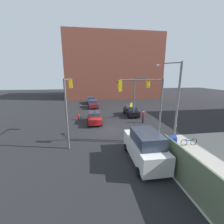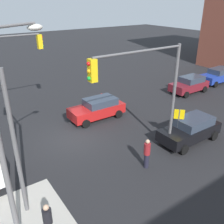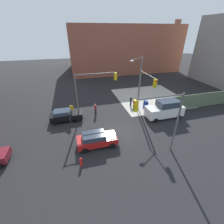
# 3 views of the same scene
# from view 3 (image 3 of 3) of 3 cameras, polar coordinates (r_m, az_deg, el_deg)

# --- Properties ---
(ground_plane) EXTENTS (120.00, 120.00, 0.00)m
(ground_plane) POSITION_cam_3_polar(r_m,az_deg,el_deg) (19.16, 2.43, -7.55)
(ground_plane) COLOR black
(sidewalk_corner) EXTENTS (12.00, 12.00, 0.01)m
(sidewalk_corner) POSITION_cam_3_polar(r_m,az_deg,el_deg) (29.67, 13.97, 5.41)
(sidewalk_corner) COLOR #ADA89E
(sidewalk_corner) RESTS_ON ground
(construction_fence) EXTENTS (17.60, 0.12, 2.40)m
(construction_fence) POSITION_cam_3_polar(r_m,az_deg,el_deg) (29.83, 32.93, 4.11)
(construction_fence) COLOR #56664C
(construction_fence) RESTS_ON ground
(building_warehouse_north) EXTENTS (32.00, 18.00, 12.81)m
(building_warehouse_north) POSITION_cam_3_polar(r_m,az_deg,el_deg) (51.58, 3.60, 23.19)
(building_warehouse_north) COLOR #93513D
(building_warehouse_north) RESTS_ON ground
(smokestack) EXTENTS (1.80, 1.80, 14.13)m
(smokestack) POSITION_cam_3_polar(r_m,az_deg,el_deg) (55.37, 22.45, 22.37)
(smokestack) COLOR brown
(smokestack) RESTS_ON ground
(traffic_signal_nw_corner) EXTENTS (5.73, 0.36, 6.50)m
(traffic_signal_nw_corner) POSITION_cam_3_polar(r_m,az_deg,el_deg) (20.47, -7.40, 9.43)
(traffic_signal_nw_corner) COLOR #59595B
(traffic_signal_nw_corner) RESTS_ON ground
(traffic_signal_se_corner) EXTENTS (4.89, 0.36, 6.50)m
(traffic_signal_se_corner) POSITION_cam_3_polar(r_m,az_deg,el_deg) (14.32, 18.55, -0.95)
(traffic_signal_se_corner) COLOR #59595B
(traffic_signal_se_corner) RESTS_ON ground
(traffic_signal_ne_corner) EXTENTS (0.36, 4.48, 6.50)m
(traffic_signal_ne_corner) POSITION_cam_3_polar(r_m,az_deg,el_deg) (20.96, 12.30, 9.25)
(traffic_signal_ne_corner) COLOR #59595B
(traffic_signal_ne_corner) RESTS_ON ground
(street_lamp_corner) EXTENTS (2.43, 1.53, 8.00)m
(street_lamp_corner) POSITION_cam_3_polar(r_m,az_deg,el_deg) (23.45, 10.16, 11.87)
(street_lamp_corner) COLOR slate
(street_lamp_corner) RESTS_ON ground
(warning_sign_two_way) EXTENTS (0.48, 0.48, 2.40)m
(warning_sign_two_way) POSITION_cam_3_polar(r_m,az_deg,el_deg) (21.34, -15.05, 0.67)
(warning_sign_two_way) COLOR #4C4C4C
(warning_sign_two_way) RESTS_ON ground
(mailbox_blue) EXTENTS (0.56, 0.64, 1.43)m
(mailbox_blue) POSITION_cam_3_polar(r_m,az_deg,el_deg) (24.91, 12.72, 2.88)
(mailbox_blue) COLOR navy
(mailbox_blue) RESTS_ON ground
(fire_hydrant) EXTENTS (0.26, 0.26, 0.94)m
(fire_hydrant) POSITION_cam_3_polar(r_m,az_deg,el_deg) (15.08, -11.74, -18.03)
(fire_hydrant) COLOR red
(fire_hydrant) RESTS_ON ground
(sedan_red) EXTENTS (4.34, 2.02, 1.62)m
(sedan_red) POSITION_cam_3_polar(r_m,az_deg,el_deg) (16.72, -5.99, -10.29)
(sedan_red) COLOR #B21919
(sedan_red) RESTS_ON ground
(coupe_black) EXTENTS (4.37, 2.02, 1.62)m
(coupe_black) POSITION_cam_3_polar(r_m,az_deg,el_deg) (22.02, -17.21, -1.11)
(coupe_black) COLOR black
(coupe_black) RESTS_ON ground
(van_white_delivery) EXTENTS (5.40, 2.32, 2.62)m
(van_white_delivery) POSITION_cam_3_polar(r_m,az_deg,el_deg) (22.97, 19.56, 1.00)
(van_white_delivery) COLOR white
(van_white_delivery) RESTS_ON ground
(pedestrian_crossing) EXTENTS (0.36, 0.36, 1.54)m
(pedestrian_crossing) POSITION_cam_3_polar(r_m,az_deg,el_deg) (21.29, -15.79, -2.12)
(pedestrian_crossing) COLOR black
(pedestrian_crossing) RESTS_ON ground
(pedestrian_waiting) EXTENTS (0.36, 0.36, 1.78)m
(pedestrian_waiting) POSITION_cam_3_polar(r_m,az_deg,el_deg) (22.61, -6.32, 1.16)
(pedestrian_waiting) COLOR maroon
(pedestrian_waiting) RESTS_ON ground
(pedestrian_walking_north) EXTENTS (0.36, 0.36, 1.72)m
(pedestrian_walking_north) POSITION_cam_3_polar(r_m,az_deg,el_deg) (25.27, 7.18, 4.12)
(pedestrian_walking_north) COLOR black
(pedestrian_walking_north) RESTS_ON ground
(bicycle_leaning_on_fence) EXTENTS (0.05, 1.75, 0.97)m
(bicycle_leaning_on_fence) POSITION_cam_3_polar(r_m,az_deg,el_deg) (26.61, 9.37, 3.94)
(bicycle_leaning_on_fence) COLOR black
(bicycle_leaning_on_fence) RESTS_ON ground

